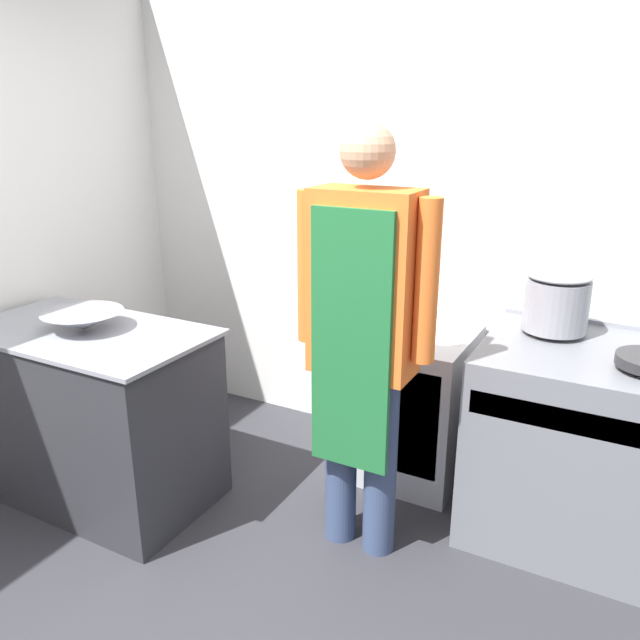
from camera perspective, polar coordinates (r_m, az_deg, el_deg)
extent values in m
cube|color=white|center=(3.47, 6.72, 10.09)|extent=(8.00, 0.05, 2.70)
cube|color=white|center=(3.66, -26.42, 8.76)|extent=(0.05, 8.00, 2.70)
cube|color=#2D2D33|center=(3.30, -19.86, -8.23)|extent=(1.14, 0.65, 0.85)
cube|color=gray|center=(3.13, -20.72, -1.04)|extent=(1.19, 0.67, 0.02)
cube|color=slate|center=(3.06, 23.13, -10.43)|extent=(0.95, 0.79, 0.89)
cube|color=gray|center=(2.59, 23.01, -8.66)|extent=(0.87, 0.03, 0.10)
cube|color=gray|center=(3.24, 24.85, -0.30)|extent=(0.95, 0.03, 0.02)
cube|color=silver|center=(3.35, 8.06, -7.47)|extent=(0.61, 0.60, 0.78)
cube|color=silver|center=(3.09, 6.18, -8.92)|extent=(0.52, 0.02, 0.55)
cylinder|color=#38476B|center=(2.80, 1.94, -12.16)|extent=(0.14, 0.14, 0.84)
cylinder|color=#38476B|center=(2.74, 5.56, -13.06)|extent=(0.14, 0.14, 0.84)
cube|color=orange|center=(2.46, 4.10, 3.33)|extent=(0.42, 0.22, 0.74)
cube|color=#1E6633|center=(2.42, 2.79, -2.30)|extent=(0.33, 0.02, 1.06)
cylinder|color=orange|center=(2.56, -1.07, 4.84)|extent=(0.09, 0.09, 0.63)
cylinder|color=orange|center=(2.36, 9.75, 3.41)|extent=(0.09, 0.09, 0.63)
sphere|color=tan|center=(2.38, 4.39, 15.17)|extent=(0.21, 0.21, 0.21)
cone|color=gray|center=(3.13, -20.83, -0.05)|extent=(0.38, 0.38, 0.09)
cylinder|color=gray|center=(2.99, 20.77, 1.28)|extent=(0.28, 0.28, 0.23)
ellipsoid|color=gray|center=(2.96, 21.07, 3.81)|extent=(0.28, 0.28, 0.05)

